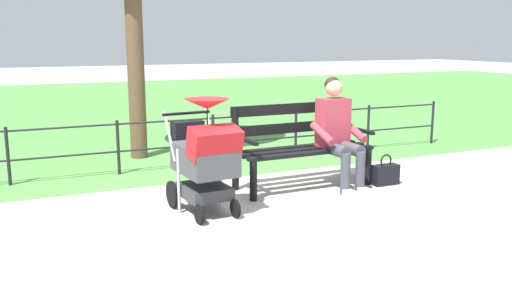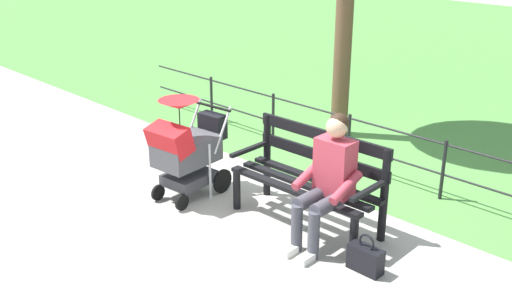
% 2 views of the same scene
% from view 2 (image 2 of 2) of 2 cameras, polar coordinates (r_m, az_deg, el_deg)
% --- Properties ---
extents(ground_plane, '(60.00, 60.00, 0.00)m').
position_cam_2_polar(ground_plane, '(6.58, 0.64, -5.96)').
color(ground_plane, '#ADA89E').
extents(park_bench, '(1.61, 0.64, 0.96)m').
position_cam_2_polar(park_bench, '(6.09, 5.26, -2.86)').
color(park_bench, black).
rests_on(park_bench, ground).
extents(person_on_bench, '(0.54, 0.74, 1.28)m').
position_cam_2_polar(person_on_bench, '(5.66, 6.78, -3.18)').
color(person_on_bench, '#42424C').
rests_on(person_on_bench, ground).
extents(stroller, '(0.57, 0.92, 1.15)m').
position_cam_2_polar(stroller, '(6.61, -6.64, -0.31)').
color(stroller, black).
rests_on(stroller, ground).
extents(handbag, '(0.32, 0.14, 0.37)m').
position_cam_2_polar(handbag, '(5.50, 10.32, -10.60)').
color(handbag, black).
rests_on(handbag, ground).
extents(park_fence, '(7.67, 0.04, 0.70)m').
position_cam_2_polar(park_fence, '(7.35, 10.51, 0.24)').
color(park_fence, black).
rests_on(park_fence, ground).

